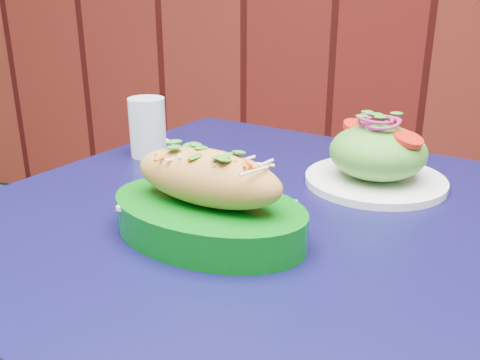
# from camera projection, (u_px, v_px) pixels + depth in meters

# --- Properties ---
(cafe_table) EXTENTS (1.03, 1.03, 0.75)m
(cafe_table) POSITION_uv_depth(u_px,v_px,m) (267.00, 264.00, 0.79)
(cafe_table) COLOR black
(cafe_table) RESTS_ON ground
(banh_mi_basket) EXTENTS (0.30, 0.25, 0.12)m
(banh_mi_basket) POSITION_uv_depth(u_px,v_px,m) (208.00, 202.00, 0.67)
(banh_mi_basket) COLOR #04620F
(banh_mi_basket) RESTS_ON cafe_table
(salad_plate) EXTENTS (0.22, 0.22, 0.11)m
(salad_plate) POSITION_uv_depth(u_px,v_px,m) (377.00, 157.00, 0.84)
(salad_plate) COLOR white
(salad_plate) RESTS_ON cafe_table
(water_glass) EXTENTS (0.07, 0.07, 0.11)m
(water_glass) POSITION_uv_depth(u_px,v_px,m) (148.00, 127.00, 0.98)
(water_glass) COLOR silver
(water_glass) RESTS_ON cafe_table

